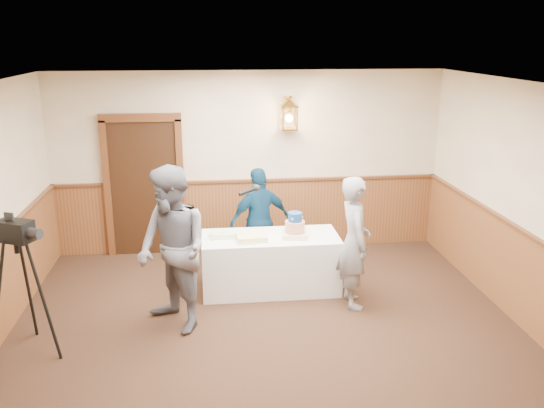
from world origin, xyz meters
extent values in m
plane|color=#301E12|center=(0.00, 0.00, 0.00)|extent=(7.00, 7.00, 0.00)
cube|color=#C4AE93|center=(0.00, 3.50, 1.40)|extent=(6.00, 0.02, 2.80)
cube|color=white|center=(0.00, 0.00, 2.80)|extent=(6.00, 7.00, 0.02)
cube|color=brown|center=(0.00, 3.48, 0.55)|extent=(5.98, 0.04, 1.10)
cube|color=#562E17|center=(0.00, 3.46, 1.12)|extent=(5.98, 0.07, 0.04)
cube|color=black|center=(-1.60, 3.45, 1.05)|extent=(1.00, 0.06, 2.10)
cube|color=white|center=(0.16, 1.90, 0.38)|extent=(1.80, 0.80, 0.75)
cube|color=beige|center=(0.48, 1.84, 0.78)|extent=(0.37, 0.37, 0.06)
cylinder|color=red|center=(0.48, 1.84, 0.89)|extent=(0.26, 0.26, 0.15)
cylinder|color=navy|center=(0.48, 1.84, 1.02)|extent=(0.18, 0.18, 0.12)
cube|color=#E1D986|center=(-0.10, 1.76, 0.79)|extent=(0.41, 0.33, 0.08)
cube|color=#BDEAA5|center=(-0.47, 1.94, 0.78)|extent=(0.31, 0.25, 0.07)
imported|color=slate|center=(-1.05, 0.96, 0.96)|extent=(1.13, 1.18, 1.92)
cylinder|color=black|center=(-0.17, 1.43, 1.50)|extent=(0.22, 0.14, 0.09)
sphere|color=black|center=(-0.05, 1.48, 1.52)|extent=(0.08, 0.08, 0.08)
imported|color=gray|center=(1.14, 1.32, 0.83)|extent=(0.41, 0.62, 1.67)
imported|color=#0D2F4A|center=(0.08, 2.52, 0.77)|extent=(0.97, 0.65, 1.53)
cube|color=black|center=(-2.59, 0.56, 1.39)|extent=(0.42, 0.33, 0.22)
cylinder|color=black|center=(-2.38, 0.46, 1.39)|extent=(0.18, 0.16, 0.11)
camera|label=1|loc=(-0.62, -5.20, 3.29)|focal=38.00mm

